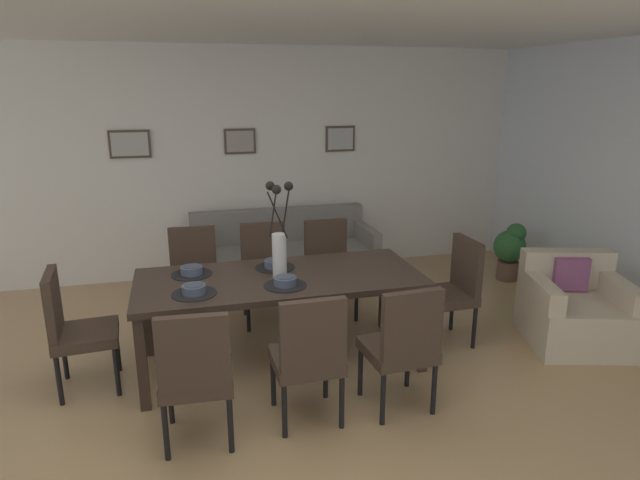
# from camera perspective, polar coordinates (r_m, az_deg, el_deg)

# --- Properties ---
(ground_plane) EXTENTS (9.00, 9.00, 0.00)m
(ground_plane) POSITION_cam_1_polar(r_m,az_deg,el_deg) (3.81, -5.30, -19.00)
(ground_plane) COLOR tan
(back_wall_panel) EXTENTS (9.00, 0.10, 2.60)m
(back_wall_panel) POSITION_cam_1_polar(r_m,az_deg,el_deg) (6.42, -10.56, 7.78)
(back_wall_panel) COLOR white
(back_wall_panel) RESTS_ON ground
(ceiling_panel) EXTENTS (9.00, 7.20, 0.08)m
(ceiling_panel) POSITION_cam_1_polar(r_m,az_deg,el_deg) (3.55, -7.66, 23.26)
(ceiling_panel) COLOR white
(dining_table) EXTENTS (2.20, 0.95, 0.74)m
(dining_table) POSITION_cam_1_polar(r_m,az_deg,el_deg) (4.30, -4.19, -4.62)
(dining_table) COLOR #33261E
(dining_table) RESTS_ON ground
(dining_chair_near_left) EXTENTS (0.47, 0.47, 0.92)m
(dining_chair_near_left) POSITION_cam_1_polar(r_m,az_deg,el_deg) (3.47, -12.82, -13.17)
(dining_chair_near_left) COLOR #3D2D23
(dining_chair_near_left) RESTS_ON ground
(dining_chair_near_right) EXTENTS (0.45, 0.45, 0.92)m
(dining_chair_near_right) POSITION_cam_1_polar(r_m,az_deg,el_deg) (5.15, -12.98, -3.39)
(dining_chair_near_right) COLOR #3D2D23
(dining_chair_near_right) RESTS_ON ground
(dining_chair_far_left) EXTENTS (0.45, 0.45, 0.92)m
(dining_chair_far_left) POSITION_cam_1_polar(r_m,az_deg,el_deg) (3.60, -1.16, -11.69)
(dining_chair_far_left) COLOR #3D2D23
(dining_chair_far_left) RESTS_ON ground
(dining_chair_far_right) EXTENTS (0.46, 0.46, 0.92)m
(dining_chair_far_right) POSITION_cam_1_polar(r_m,az_deg,el_deg) (5.20, -5.78, -2.88)
(dining_chair_far_right) COLOR #3D2D23
(dining_chair_far_right) RESTS_ON ground
(dining_chair_mid_left) EXTENTS (0.47, 0.47, 0.92)m
(dining_chair_mid_left) POSITION_cam_1_polar(r_m,az_deg,el_deg) (3.77, 8.65, -10.53)
(dining_chair_mid_left) COLOR #3D2D23
(dining_chair_mid_left) RESTS_ON ground
(dining_chair_mid_right) EXTENTS (0.45, 0.45, 0.92)m
(dining_chair_mid_right) POSITION_cam_1_polar(r_m,az_deg,el_deg) (5.29, 0.94, -2.46)
(dining_chair_mid_right) COLOR #3D2D23
(dining_chair_mid_right) RESTS_ON ground
(dining_chair_head_west) EXTENTS (0.47, 0.47, 0.92)m
(dining_chair_head_west) POSITION_cam_1_polar(r_m,az_deg,el_deg) (4.36, -24.31, -8.08)
(dining_chair_head_west) COLOR #3D2D23
(dining_chair_head_west) RESTS_ON ground
(dining_chair_head_east) EXTENTS (0.45, 0.45, 0.92)m
(dining_chair_head_east) POSITION_cam_1_polar(r_m,az_deg,el_deg) (4.86, 13.75, -4.64)
(dining_chair_head_east) COLOR #3D2D23
(dining_chair_head_east) RESTS_ON ground
(centerpiece_vase) EXTENTS (0.21, 0.23, 0.73)m
(centerpiece_vase) POSITION_cam_1_polar(r_m,az_deg,el_deg) (4.19, -4.27, -0.12)
(centerpiece_vase) COLOR silver
(centerpiece_vase) RESTS_ON dining_table
(placemat_near_left) EXTENTS (0.32, 0.32, 0.01)m
(placemat_near_left) POSITION_cam_1_polar(r_m,az_deg,el_deg) (4.01, -12.96, -5.45)
(placemat_near_left) COLOR black
(placemat_near_left) RESTS_ON dining_table
(bowl_near_left) EXTENTS (0.17, 0.17, 0.07)m
(bowl_near_left) POSITION_cam_1_polar(r_m,az_deg,el_deg) (4.00, -12.99, -4.96)
(bowl_near_left) COLOR #475166
(bowl_near_left) RESTS_ON dining_table
(placemat_near_right) EXTENTS (0.32, 0.32, 0.01)m
(placemat_near_right) POSITION_cam_1_polar(r_m,az_deg,el_deg) (4.42, -13.19, -3.48)
(placemat_near_right) COLOR black
(placemat_near_right) RESTS_ON dining_table
(bowl_near_right) EXTENTS (0.17, 0.17, 0.07)m
(bowl_near_right) POSITION_cam_1_polar(r_m,az_deg,el_deg) (4.40, -13.22, -3.02)
(bowl_near_right) COLOR #475166
(bowl_near_right) RESTS_ON dining_table
(placemat_far_left) EXTENTS (0.32, 0.32, 0.01)m
(placemat_far_left) POSITION_cam_1_polar(r_m,az_deg,el_deg) (4.08, -3.64, -4.71)
(placemat_far_left) COLOR black
(placemat_far_left) RESTS_ON dining_table
(bowl_far_left) EXTENTS (0.17, 0.17, 0.07)m
(bowl_far_left) POSITION_cam_1_polar(r_m,az_deg,el_deg) (4.07, -3.65, -4.22)
(bowl_far_left) COLOR #475166
(bowl_far_left) RESTS_ON dining_table
(placemat_far_right) EXTENTS (0.32, 0.32, 0.01)m
(placemat_far_right) POSITION_cam_1_polar(r_m,az_deg,el_deg) (4.47, -4.72, -2.84)
(placemat_far_right) COLOR black
(placemat_far_right) RESTS_ON dining_table
(bowl_far_right) EXTENTS (0.17, 0.17, 0.07)m
(bowl_far_right) POSITION_cam_1_polar(r_m,az_deg,el_deg) (4.46, -4.73, -2.39)
(bowl_far_right) COLOR #475166
(bowl_far_right) RESTS_ON dining_table
(sofa) EXTENTS (2.01, 0.84, 0.80)m
(sofa) POSITION_cam_1_polar(r_m,az_deg,el_deg) (6.19, -3.84, -1.99)
(sofa) COLOR gray
(sofa) RESTS_ON ground
(armchair) EXTENTS (0.99, 0.99, 0.75)m
(armchair) POSITION_cam_1_polar(r_m,az_deg,el_deg) (5.28, 25.03, -6.68)
(armchair) COLOR beige
(armchair) RESTS_ON ground
(framed_picture_left) EXTENTS (0.43, 0.03, 0.30)m
(framed_picture_left) POSITION_cam_1_polar(r_m,az_deg,el_deg) (6.32, -19.19, 9.41)
(framed_picture_left) COLOR #473828
(framed_picture_center) EXTENTS (0.35, 0.03, 0.28)m
(framed_picture_center) POSITION_cam_1_polar(r_m,az_deg,el_deg) (6.34, -8.33, 10.13)
(framed_picture_center) COLOR #473828
(framed_picture_right) EXTENTS (0.35, 0.03, 0.30)m
(framed_picture_right) POSITION_cam_1_polar(r_m,az_deg,el_deg) (6.59, 2.12, 10.49)
(framed_picture_right) COLOR #473828
(potted_plant) EXTENTS (0.36, 0.36, 0.67)m
(potted_plant) POSITION_cam_1_polar(r_m,az_deg,el_deg) (6.61, 19.18, -0.85)
(potted_plant) COLOR brown
(potted_plant) RESTS_ON ground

